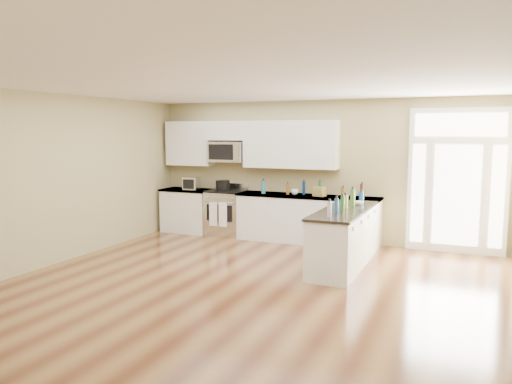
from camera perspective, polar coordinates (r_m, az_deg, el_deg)
ground at (r=6.61m, az=-2.73°, el=-12.33°), size 8.00×8.00×0.00m
room_shell at (r=6.26m, az=-2.82°, el=2.61°), size 8.00×8.00×8.00m
back_cabinet_left at (r=11.00m, az=-7.77°, el=-2.25°), size 1.10×0.66×0.94m
back_cabinet_right at (r=9.89m, az=5.86°, el=-3.26°), size 2.85×0.66×0.94m
peninsula_cabinet at (r=8.24m, az=10.01°, el=-5.41°), size 0.69×2.32×0.94m
upper_cabinet_left at (r=10.99m, az=-7.55°, el=5.53°), size 1.04×0.33×0.95m
upper_cabinet_right at (r=10.01m, az=3.93°, el=5.44°), size 1.94×0.33×0.95m
upper_cabinet_short at (r=10.55m, az=-3.20°, el=7.02°), size 0.82×0.33×0.40m
microwave at (r=10.52m, az=-3.28°, el=4.62°), size 0.78×0.41×0.42m
entry_door at (r=9.60m, az=22.00°, el=1.17°), size 1.70×0.10×2.60m
kitchen_range at (r=10.55m, az=-3.42°, el=-2.37°), size 0.77×0.68×1.08m
stockpot at (r=10.49m, az=-3.81°, el=0.79°), size 0.38×0.38×0.23m
toaster_oven at (r=10.76m, az=-7.39°, el=0.97°), size 0.33×0.27×0.27m
cardboard_box at (r=9.69m, az=7.28°, el=0.05°), size 0.26×0.22×0.18m
bowl_left at (r=10.81m, az=-7.50°, el=0.39°), size 0.22×0.22×0.04m
bowl_peninsula at (r=8.70m, az=11.63°, el=-1.23°), size 0.23×0.23×0.06m
cup_counter at (r=9.89m, az=4.45°, el=0.01°), size 0.14×0.14×0.11m
counter_bottles at (r=8.97m, az=8.31°, el=-0.32°), size 2.17×2.42×0.28m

